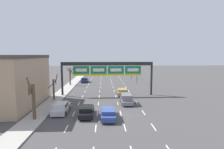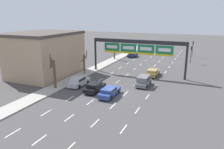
% 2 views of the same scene
% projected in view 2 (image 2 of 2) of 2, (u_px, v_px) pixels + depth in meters
% --- Properties ---
extents(ground_plane, '(220.00, 220.00, 0.00)m').
position_uv_depth(ground_plane, '(113.00, 94.00, 32.32)').
color(ground_plane, '#474444').
extents(sidewalk_left, '(2.80, 110.00, 0.15)m').
position_uv_depth(sidewalk_left, '(59.00, 86.00, 35.94)').
color(sidewalk_left, '#A8A399').
rests_on(sidewalk_left, ground_plane).
extents(lane_dashes, '(10.02, 67.00, 0.01)m').
position_uv_depth(lane_dashes, '(139.00, 73.00, 44.30)').
color(lane_dashes, white).
rests_on(lane_dashes, ground_plane).
extents(sign_gantry, '(18.51, 0.70, 6.80)m').
position_uv_depth(sign_gantry, '(137.00, 46.00, 41.49)').
color(sign_gantry, '#232628').
rests_on(sign_gantry, ground_plane).
extents(building_near, '(9.49, 13.70, 8.21)m').
position_uv_depth(building_near, '(46.00, 54.00, 41.88)').
color(building_near, tan).
rests_on(building_near, ground_plane).
extents(car_navy, '(1.87, 4.48, 1.39)m').
position_uv_depth(car_navy, '(133.00, 54.00, 60.71)').
color(car_navy, '#19234C').
rests_on(car_navy, ground_plane).
extents(car_silver, '(1.89, 4.51, 1.51)m').
position_uv_depth(car_silver, '(79.00, 81.00, 35.98)').
color(car_silver, '#B7B7BC').
rests_on(car_silver, ground_plane).
extents(car_black, '(1.84, 4.35, 1.38)m').
position_uv_depth(car_black, '(95.00, 87.00, 33.30)').
color(car_black, black).
rests_on(car_black, ground_plane).
extents(car_gold, '(1.96, 4.50, 1.29)m').
position_uv_depth(car_gold, '(153.00, 72.00, 41.85)').
color(car_gold, '#A88947').
rests_on(car_gold, ground_plane).
extents(suv_grey, '(1.82, 3.99, 1.67)m').
position_uv_depth(suv_grey, '(144.00, 80.00, 35.87)').
color(suv_grey, slate).
rests_on(suv_grey, ground_plane).
extents(car_blue, '(1.82, 4.59, 1.29)m').
position_uv_depth(car_blue, '(109.00, 92.00, 31.37)').
color(car_blue, navy).
rests_on(car_blue, ground_plane).
extents(traffic_light_near_gantry, '(0.30, 0.35, 4.13)m').
position_uv_depth(traffic_light_near_gantry, '(191.00, 51.00, 52.28)').
color(traffic_light_near_gantry, black).
rests_on(traffic_light_near_gantry, ground_plane).
extents(traffic_light_mid_block, '(0.30, 0.35, 4.35)m').
position_uv_depth(traffic_light_mid_block, '(193.00, 46.00, 60.05)').
color(traffic_light_mid_block, black).
rests_on(traffic_light_mid_block, ground_plane).
extents(tree_bare_closest, '(1.98, 1.55, 4.67)m').
position_uv_depth(tree_bare_closest, '(84.00, 62.00, 42.89)').
color(tree_bare_closest, brown).
rests_on(tree_bare_closest, sidewalk_left).
extents(tree_bare_second, '(1.01, 1.18, 5.32)m').
position_uv_depth(tree_bare_second, '(54.00, 72.00, 34.11)').
color(tree_bare_second, brown).
rests_on(tree_bare_second, sidewalk_left).
extents(tree_bare_third, '(1.68, 1.64, 4.67)m').
position_uv_depth(tree_bare_third, '(114.00, 49.00, 56.79)').
color(tree_bare_third, brown).
rests_on(tree_bare_third, sidewalk_left).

